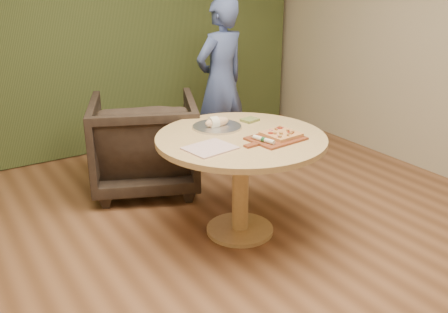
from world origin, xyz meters
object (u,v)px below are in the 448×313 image
at_px(bread_roll, 216,122).
at_px(flatbread_pizza, 281,134).
at_px(armchair, 144,139).
at_px(person_standing, 221,82).
at_px(pizza_paddle, 275,139).
at_px(cutlery_roll, 264,140).
at_px(pedestal_table, 241,155).
at_px(serving_tray, 217,127).

bearing_deg(bread_roll, flatbread_pizza, -58.34).
bearing_deg(armchair, person_standing, -142.08).
relative_size(pizza_paddle, cutlery_roll, 2.33).
bearing_deg(person_standing, pedestal_table, 51.88).
distance_m(pizza_paddle, flatbread_pizza, 0.07).
xyz_separation_m(flatbread_pizza, bread_roll, (-0.26, 0.43, 0.02)).
bearing_deg(serving_tray, pedestal_table, -80.64).
relative_size(serving_tray, bread_roll, 1.84).
distance_m(pedestal_table, bread_roll, 0.32).
relative_size(pedestal_table, armchair, 1.32).
height_order(cutlery_roll, person_standing, person_standing).
bearing_deg(serving_tray, bread_roll, 180.00).
height_order(flatbread_pizza, armchair, armchair).
relative_size(cutlery_roll, armchair, 0.22).
distance_m(serving_tray, bread_roll, 0.04).
height_order(flatbread_pizza, serving_tray, flatbread_pizza).
bearing_deg(person_standing, serving_tray, 45.34).
height_order(flatbread_pizza, person_standing, person_standing).
bearing_deg(pedestal_table, person_standing, 63.30).
height_order(flatbread_pizza, bread_roll, bread_roll).
xyz_separation_m(flatbread_pizza, person_standing, (0.47, 1.52, 0.02)).
bearing_deg(person_standing, cutlery_roll, 56.22).
bearing_deg(cutlery_roll, pizza_paddle, -2.39).
relative_size(bread_roll, person_standing, 0.12).
xyz_separation_m(serving_tray, bread_roll, (-0.01, 0.00, 0.04)).
distance_m(pedestal_table, pizza_paddle, 0.28).
distance_m(pizza_paddle, armchair, 1.39).
bearing_deg(pedestal_table, bread_roll, 101.32).
height_order(serving_tray, armchair, armchair).
relative_size(pedestal_table, flatbread_pizza, 4.94).
height_order(pedestal_table, cutlery_roll, cutlery_roll).
height_order(armchair, person_standing, person_standing).
distance_m(pizza_paddle, cutlery_roll, 0.12).
height_order(pedestal_table, bread_roll, bread_roll).
height_order(serving_tray, person_standing, person_standing).
xyz_separation_m(cutlery_roll, person_standing, (0.64, 1.56, 0.02)).
bearing_deg(bread_roll, armchair, 103.37).
distance_m(armchair, person_standing, 1.02).
bearing_deg(cutlery_roll, armchair, 87.94).
height_order(cutlery_roll, bread_roll, bread_roll).
bearing_deg(pedestal_table, pizza_paddle, -51.86).
relative_size(pizza_paddle, armchair, 0.51).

